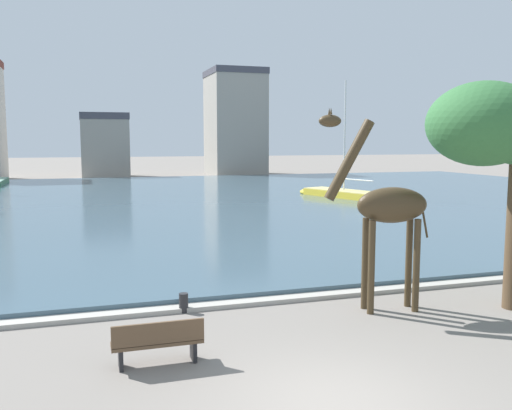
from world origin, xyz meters
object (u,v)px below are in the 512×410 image
(sailboat_yellow, at_px, (341,195))
(giraffe_statue, at_px, (386,209))
(park_bench, at_px, (158,342))
(mooring_bollard, at_px, (184,303))

(sailboat_yellow, bearing_deg, giraffe_statue, -114.01)
(giraffe_statue, relative_size, park_bench, 2.92)
(sailboat_yellow, relative_size, park_bench, 5.20)
(mooring_bollard, distance_m, park_bench, 3.42)
(giraffe_statue, height_order, mooring_bollard, giraffe_statue)
(park_bench, bearing_deg, giraffe_statue, 16.53)
(giraffe_statue, height_order, sailboat_yellow, sailboat_yellow)
(sailboat_yellow, xyz_separation_m, park_bench, (-17.20, -26.66, 0.07))
(giraffe_statue, height_order, park_bench, giraffe_statue)
(park_bench, bearing_deg, sailboat_yellow, 57.18)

